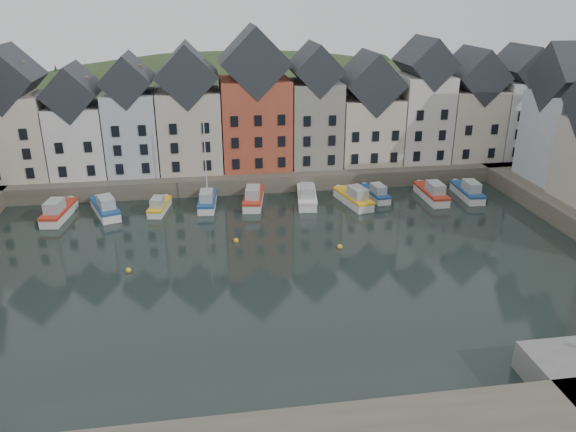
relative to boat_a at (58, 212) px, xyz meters
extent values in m
plane|color=black|center=(23.02, -17.31, -0.78)|extent=(260.00, 260.00, 0.00)
cube|color=#4E493C|center=(23.02, 12.69, 0.22)|extent=(90.00, 16.00, 2.00)
ellipsoid|color=#26371B|center=(23.02, 38.69, -18.78)|extent=(153.60, 70.40, 64.00)
sphere|color=#163216|center=(9.08, 33.63, 7.93)|extent=(5.77, 5.77, 5.77)
sphere|color=#163216|center=(47.88, 43.44, 7.34)|extent=(5.27, 5.27, 5.27)
sphere|color=#163216|center=(54.84, 36.89, 7.11)|extent=(5.07, 5.07, 5.07)
sphere|color=#163216|center=(37.29, 37.89, 7.04)|extent=(5.01, 5.01, 5.01)
sphere|color=#163216|center=(-14.65, 39.30, 5.80)|extent=(3.94, 3.94, 3.94)
sphere|color=#163216|center=(51.34, 42.94, 7.27)|extent=(5.21, 5.21, 5.21)
sphere|color=#163216|center=(25.01, 41.34, 7.55)|extent=(5.45, 5.45, 5.45)
sphere|color=#163216|center=(60.82, 31.01, 6.43)|extent=(4.49, 4.49, 4.49)
cube|color=beige|center=(-6.15, 10.69, 6.26)|extent=(7.67, 8.00, 10.07)
cube|color=#202328|center=(-6.15, 10.69, 13.19)|extent=(7.67, 8.16, 7.67)
cube|color=silver|center=(1.12, 10.69, 5.53)|extent=(6.56, 8.00, 8.61)
cube|color=#202328|center=(1.12, 10.69, 11.46)|extent=(6.56, 8.16, 6.56)
cube|color=#AFB9C2|center=(7.65, 10.69, 6.23)|extent=(6.20, 8.00, 10.02)
cube|color=#202328|center=(7.65, 10.69, 12.78)|extent=(6.20, 8.16, 6.20)
cube|color=#B8AD9C|center=(14.75, 10.69, 6.26)|extent=(7.70, 8.00, 10.08)
cube|color=#202328|center=(14.75, 10.69, 13.21)|extent=(7.70, 8.16, 7.70)
cube|color=#A5462F|center=(23.09, 10.69, 6.87)|extent=(8.69, 8.00, 11.28)
cube|color=#202328|center=(23.09, 10.69, 14.66)|extent=(8.69, 8.16, 8.69)
cube|color=gray|center=(30.79, 10.69, 6.62)|extent=(6.43, 8.00, 10.78)
cube|color=#202328|center=(30.79, 10.69, 13.60)|extent=(6.43, 8.16, 6.43)
cube|color=beige|center=(38.10, 10.69, 5.50)|extent=(7.88, 8.00, 8.56)
cube|color=#202328|center=(38.10, 10.69, 11.73)|extent=(7.88, 8.16, 7.88)
cube|color=beige|center=(45.44, 10.69, 6.86)|extent=(6.50, 8.00, 11.27)
cube|color=#202328|center=(45.44, 10.69, 14.11)|extent=(6.50, 8.16, 6.50)
cube|color=beige|center=(52.45, 10.69, 5.89)|extent=(7.23, 8.00, 9.32)
cube|color=#202328|center=(52.45, 10.69, 12.34)|extent=(7.23, 8.16, 7.23)
cube|color=silver|center=(59.30, 10.69, 6.38)|extent=(6.18, 8.00, 10.32)
cube|color=#202328|center=(59.30, 10.69, 13.07)|extent=(6.18, 8.16, 6.18)
cube|color=#AFB9C2|center=(59.02, -1.04, 6.42)|extent=(7.47, 8.00, 10.38)
cube|color=#202328|center=(59.02, -1.04, 13.59)|extent=(7.62, 8.00, 8.00)
sphere|color=yellow|center=(19.02, -9.31, -0.63)|extent=(0.50, 0.50, 0.50)
sphere|color=yellow|center=(29.02, -12.31, -0.63)|extent=(0.50, 0.50, 0.50)
sphere|color=yellow|center=(9.02, -14.31, -0.63)|extent=(0.50, 0.50, 0.50)
cube|color=silver|center=(0.03, 0.21, -0.39)|extent=(2.86, 6.85, 1.22)
cube|color=#B52C19|center=(0.03, 0.21, 0.28)|extent=(2.99, 7.00, 0.28)
cube|color=#979D9F|center=(-0.10, -0.78, 0.94)|extent=(1.89, 2.84, 1.33)
cube|color=silver|center=(4.92, 0.61, -0.39)|extent=(4.16, 6.86, 1.21)
cube|color=navy|center=(4.92, 0.61, 0.27)|extent=(4.31, 7.02, 0.27)
cube|color=#979D9F|center=(5.27, -0.31, 0.93)|extent=(2.36, 3.01, 1.32)
cube|color=silver|center=(10.94, 0.67, -0.47)|extent=(2.53, 5.47, 0.97)
cube|color=yellow|center=(10.94, 0.67, 0.06)|extent=(2.63, 5.59, 0.22)
cube|color=#979D9F|center=(10.80, -0.11, 0.59)|extent=(1.60, 2.30, 1.05)
cube|color=silver|center=(16.40, 1.33, -0.42)|extent=(2.36, 6.25, 1.12)
cube|color=navy|center=(16.40, 1.33, 0.19)|extent=(2.47, 6.39, 0.25)
cube|color=#979D9F|center=(16.32, 0.42, 0.81)|extent=(1.63, 2.56, 1.22)
cylinder|color=silver|center=(16.45, 1.94, 5.34)|extent=(0.14, 0.14, 11.22)
cube|color=silver|center=(21.83, 1.37, -0.38)|extent=(3.10, 6.94, 1.23)
cube|color=#B52C19|center=(21.83, 1.37, 0.29)|extent=(3.23, 7.09, 0.28)
cube|color=#979D9F|center=(21.66, 0.38, 0.96)|extent=(1.99, 2.90, 1.34)
cube|color=silver|center=(28.15, 0.85, -0.37)|extent=(3.02, 7.09, 1.26)
cube|color=silver|center=(28.15, 0.85, 0.31)|extent=(3.15, 7.24, 0.29)
cube|color=#979D9F|center=(28.00, -0.17, 1.00)|extent=(1.98, 2.95, 1.37)
cube|color=silver|center=(33.48, -0.49, -0.39)|extent=(3.42, 6.90, 1.21)
cube|color=yellow|center=(33.48, -0.49, 0.27)|extent=(3.55, 7.06, 0.28)
cube|color=#979D9F|center=(33.71, -1.46, 0.94)|extent=(2.10, 2.93, 1.33)
cube|color=silver|center=(36.65, 1.08, -0.45)|extent=(2.36, 5.67, 1.01)
cube|color=navy|center=(36.65, 1.08, 0.10)|extent=(2.46, 5.80, 0.23)
cube|color=#979D9F|center=(36.76, 0.27, 0.65)|extent=(1.56, 2.35, 1.10)
cube|color=silver|center=(43.29, -0.26, -0.39)|extent=(2.01, 6.67, 1.22)
cube|color=#B52C19|center=(43.29, -0.26, 0.28)|extent=(2.13, 6.81, 0.28)
cube|color=#979D9F|center=(43.29, -1.26, 0.95)|extent=(1.56, 2.67, 1.33)
cube|color=silver|center=(47.91, -0.28, -0.40)|extent=(2.22, 6.52, 1.18)
cube|color=navy|center=(47.91, -0.28, 0.24)|extent=(2.34, 6.65, 0.27)
cube|color=#979D9F|center=(47.86, -1.24, 0.89)|extent=(1.62, 2.64, 1.29)
camera|label=1|loc=(16.40, -60.93, 22.72)|focal=35.00mm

